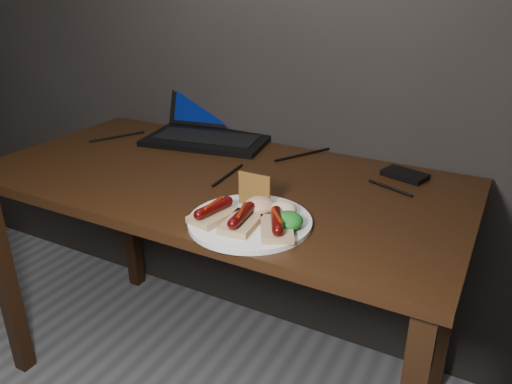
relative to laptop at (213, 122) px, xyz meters
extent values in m
cube|color=#341B0D|center=(0.21, -0.31, -0.07)|extent=(1.40, 0.70, 0.03)
cube|color=#341B0D|center=(-0.44, -0.61, -0.44)|extent=(0.05, 0.05, 0.72)
cube|color=#341B0D|center=(-0.44, -0.01, -0.44)|extent=(0.05, 0.05, 0.72)
cube|color=#341B0D|center=(0.86, -0.01, -0.44)|extent=(0.05, 0.05, 0.72)
cube|color=black|center=(0.01, -0.06, -0.05)|extent=(0.45, 0.31, 0.02)
cube|color=black|center=(0.01, -0.06, -0.04)|extent=(0.37, 0.19, 0.00)
cube|color=black|center=(-0.02, 0.10, 0.08)|extent=(0.42, 0.16, 0.23)
cube|color=#071047|center=(-0.02, 0.10, 0.08)|extent=(0.38, 0.14, 0.20)
cube|color=black|center=(0.69, -0.06, -0.05)|extent=(0.14, 0.10, 0.02)
cylinder|color=black|center=(0.24, -0.30, -0.05)|extent=(0.02, 0.18, 0.01)
cylinder|color=black|center=(0.36, -0.03, -0.05)|extent=(0.11, 0.20, 0.01)
cylinder|color=black|center=(0.68, -0.17, -0.05)|extent=(0.13, 0.06, 0.01)
cylinder|color=black|center=(-0.30, -0.17, -0.05)|extent=(0.10, 0.18, 0.01)
cylinder|color=white|center=(0.44, -0.53, -0.05)|extent=(0.35, 0.35, 0.01)
cube|color=tan|center=(0.36, -0.57, -0.03)|extent=(0.09, 0.13, 0.02)
cylinder|color=#470504|center=(0.36, -0.57, -0.01)|extent=(0.04, 0.10, 0.02)
sphere|color=#470504|center=(0.35, -0.61, -0.01)|extent=(0.03, 0.02, 0.02)
sphere|color=#470504|center=(0.37, -0.52, -0.01)|extent=(0.03, 0.02, 0.02)
cylinder|color=maroon|center=(0.36, -0.57, 0.00)|extent=(0.01, 0.07, 0.01)
cube|color=tan|center=(0.44, -0.57, -0.03)|extent=(0.08, 0.12, 0.02)
cylinder|color=#470504|center=(0.44, -0.57, -0.01)|extent=(0.03, 0.10, 0.02)
sphere|color=#470504|center=(0.44, -0.62, -0.01)|extent=(0.03, 0.02, 0.02)
sphere|color=#470504|center=(0.44, -0.52, -0.01)|extent=(0.03, 0.02, 0.02)
cylinder|color=maroon|center=(0.44, -0.57, 0.00)|extent=(0.03, 0.07, 0.01)
cube|color=tan|center=(0.52, -0.55, -0.03)|extent=(0.12, 0.13, 0.02)
cylinder|color=#470504|center=(0.52, -0.55, -0.01)|extent=(0.07, 0.10, 0.02)
sphere|color=#470504|center=(0.54, -0.60, -0.01)|extent=(0.03, 0.02, 0.02)
sphere|color=#470504|center=(0.50, -0.51, -0.01)|extent=(0.03, 0.02, 0.02)
cylinder|color=maroon|center=(0.52, -0.55, 0.00)|extent=(0.05, 0.06, 0.01)
cube|color=olive|center=(0.41, -0.46, 0.00)|extent=(0.09, 0.01, 0.08)
ellipsoid|color=#125D19|center=(0.54, -0.53, -0.02)|extent=(0.07, 0.07, 0.04)
ellipsoid|color=maroon|center=(0.44, -0.49, -0.02)|extent=(0.07, 0.07, 0.04)
ellipsoid|color=silver|center=(0.50, -0.48, -0.03)|extent=(0.06, 0.06, 0.04)
camera|label=1|loc=(0.94, -1.44, 0.48)|focal=35.00mm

